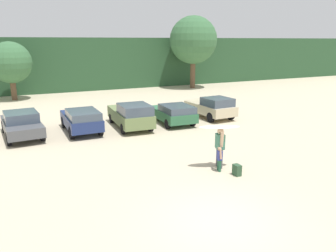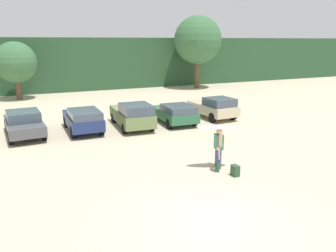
{
  "view_description": "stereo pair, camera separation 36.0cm",
  "coord_description": "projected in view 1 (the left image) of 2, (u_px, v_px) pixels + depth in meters",
  "views": [
    {
      "loc": [
        -5.2,
        -7.41,
        5.26
      ],
      "look_at": [
        1.68,
        7.1,
        1.12
      ],
      "focal_mm": 35.44,
      "sensor_mm": 36.0,
      "label": 1
    },
    {
      "loc": [
        -4.88,
        -7.56,
        5.26
      ],
      "look_at": [
        1.68,
        7.1,
        1.12
      ],
      "focal_mm": 35.44,
      "sensor_mm": 36.0,
      "label": 2
    }
  ],
  "objects": [
    {
      "name": "ground_plane",
      "position": [
        219.0,
        221.0,
        9.96
      ],
      "size": [
        120.0,
        120.0,
        0.0
      ],
      "primitive_type": "plane",
      "color": "#C1B293"
    },
    {
      "name": "backpack_dropped",
      "position": [
        237.0,
        170.0,
        13.31
      ],
      "size": [
        0.24,
        0.34,
        0.45
      ],
      "color": "#2D4C33",
      "rests_on": "ground_plane"
    },
    {
      "name": "parked_car_champagne",
      "position": [
        212.0,
        107.0,
        23.14
      ],
      "size": [
        2.07,
        4.04,
        1.51
      ],
      "rotation": [
        0.0,
        0.0,
        1.63
      ],
      "color": "beige",
      "rests_on": "ground_plane"
    },
    {
      "name": "surfboard_white",
      "position": [
        219.0,
        127.0,
        13.67
      ],
      "size": [
        1.77,
        1.07,
        0.1
      ],
      "rotation": [
        0.0,
        0.0,
        2.77
      ],
      "color": "white"
    },
    {
      "name": "hillside_ridge",
      "position": [
        57.0,
        62.0,
        39.23
      ],
      "size": [
        108.0,
        12.0,
        5.59
      ],
      "primitive_type": "cube",
      "color": "#284C2D",
      "rests_on": "ground_plane"
    },
    {
      "name": "tree_center_right",
      "position": [
        193.0,
        40.0,
        36.75
      ],
      "size": [
        5.27,
        5.27,
        7.97
      ],
      "color": "brown",
      "rests_on": "ground_plane"
    },
    {
      "name": "person_adult",
      "position": [
        220.0,
        145.0,
        13.99
      ],
      "size": [
        0.43,
        0.77,
        1.74
      ],
      "rotation": [
        0.0,
        0.0,
        2.85
      ],
      "color": "#4C4C51",
      "rests_on": "ground_plane"
    },
    {
      "name": "parked_car_navy",
      "position": [
        81.0,
        119.0,
        19.48
      ],
      "size": [
        1.84,
        4.09,
        1.4
      ],
      "rotation": [
        0.0,
        0.0,
        1.57
      ],
      "color": "navy",
      "rests_on": "ground_plane"
    },
    {
      "name": "person_child",
      "position": [
        219.0,
        158.0,
        13.66
      ],
      "size": [
        0.25,
        0.45,
        1.03
      ],
      "rotation": [
        0.0,
        0.0,
        2.85
      ],
      "color": "#26593F",
      "rests_on": "ground_plane"
    },
    {
      "name": "parked_car_dark_gray",
      "position": [
        22.0,
        124.0,
        18.56
      ],
      "size": [
        2.19,
        4.57,
        1.45
      ],
      "rotation": [
        0.0,
        0.0,
        1.65
      ],
      "color": "#4C4F54",
      "rests_on": "ground_plane"
    },
    {
      "name": "parked_car_olive_green",
      "position": [
        131.0,
        115.0,
        20.47
      ],
      "size": [
        2.07,
        4.54,
        1.61
      ],
      "rotation": [
        0.0,
        0.0,
        1.52
      ],
      "color": "#6B7F4C",
      "rests_on": "ground_plane"
    },
    {
      "name": "tree_far_left",
      "position": [
        10.0,
        63.0,
        29.44
      ],
      "size": [
        3.69,
        3.69,
        5.23
      ],
      "color": "brown",
      "rests_on": "ground_plane"
    },
    {
      "name": "parked_car_forest_green",
      "position": [
        173.0,
        113.0,
        21.57
      ],
      "size": [
        2.06,
        3.98,
        1.3
      ],
      "rotation": [
        0.0,
        0.0,
        1.53
      ],
      "color": "#2D6642",
      "rests_on": "ground_plane"
    }
  ]
}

